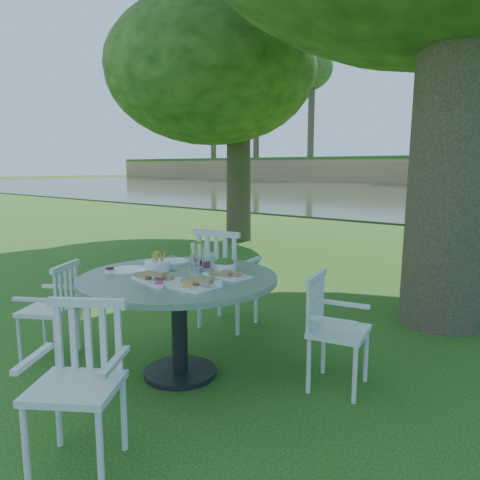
% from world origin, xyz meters
% --- Properties ---
extents(ground, '(140.00, 140.00, 0.00)m').
position_xyz_m(ground, '(0.00, 0.00, 0.00)').
color(ground, '#18430E').
rests_on(ground, ground).
extents(table, '(1.48, 1.48, 0.78)m').
position_xyz_m(table, '(0.45, -1.09, 0.64)').
color(table, black).
rests_on(table, ground).
extents(chair_ne, '(0.47, 0.49, 0.82)m').
position_xyz_m(chair_ne, '(1.41, -0.53, 0.48)').
color(chair_ne, silver).
rests_on(chair_ne, ground).
extents(chair_nw, '(0.57, 0.55, 0.99)m').
position_xyz_m(chair_nw, '(0.01, -0.08, 0.58)').
color(chair_nw, silver).
rests_on(chair_nw, ground).
extents(chair_sw, '(0.53, 0.54, 0.80)m').
position_xyz_m(chair_sw, '(-0.58, -1.49, 0.47)').
color(chair_sw, silver).
rests_on(chair_sw, ground).
extents(chair_se, '(0.60, 0.59, 0.87)m').
position_xyz_m(chair_se, '(0.80, -2.13, 0.51)').
color(chair_se, silver).
rests_on(chair_se, ground).
extents(tableware, '(1.05, 0.82, 0.23)m').
position_xyz_m(tableware, '(0.41, -1.01, 0.83)').
color(tableware, white).
rests_on(tableware, table).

